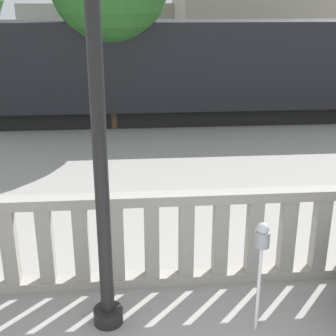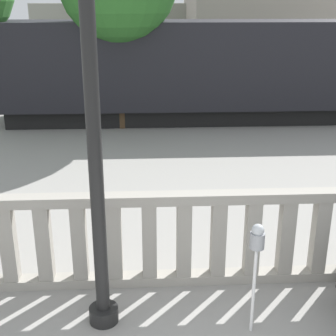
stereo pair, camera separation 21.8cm
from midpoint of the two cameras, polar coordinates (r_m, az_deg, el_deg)
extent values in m
cube|color=#9E998E|center=(6.94, 1.23, -13.18)|extent=(13.50, 0.24, 0.14)
cube|color=#9E998E|center=(6.35, 1.31, -3.67)|extent=(13.50, 0.24, 0.14)
cube|color=#9E998E|center=(6.82, -19.62, -8.97)|extent=(0.20, 0.20, 1.11)
cube|color=#9E998E|center=(6.71, -15.58, -9.00)|extent=(0.20, 0.20, 1.11)
cube|color=#9E998E|center=(6.64, -11.43, -8.98)|extent=(0.20, 0.20, 1.11)
cube|color=#9E998E|center=(6.60, -7.21, -8.91)|extent=(0.20, 0.20, 1.11)
cube|color=#9E998E|center=(6.59, -2.96, -8.80)|extent=(0.20, 0.20, 1.11)
cube|color=#9E998E|center=(6.62, 1.27, -8.64)|extent=(0.20, 0.20, 1.11)
cube|color=#9E998E|center=(6.68, 5.44, -8.43)|extent=(0.20, 0.20, 1.11)
cube|color=#9E998E|center=(6.78, 9.50, -8.19)|extent=(0.20, 0.20, 1.11)
cube|color=#9E998E|center=(6.91, 13.43, -7.92)|extent=(0.20, 0.20, 1.11)
cube|color=#9E998E|center=(7.07, 17.18, -7.62)|extent=(0.20, 0.20, 1.11)
cylinder|color=black|center=(6.23, -8.33, -17.36)|extent=(0.37, 0.37, 0.20)
cylinder|color=black|center=(5.05, -10.01, 10.74)|extent=(0.17, 0.17, 5.75)
cylinder|color=silver|center=(5.88, 9.90, -14.31)|extent=(0.04, 0.04, 1.15)
cylinder|color=gray|center=(5.54, 10.30, -8.53)|extent=(0.17, 0.17, 0.19)
sphere|color=#B2B7BC|center=(5.48, 10.39, -7.30)|extent=(0.15, 0.15, 0.15)
cube|color=black|center=(16.62, 11.39, 6.96)|extent=(17.71, 2.14, 0.55)
cube|color=black|center=(16.35, 11.77, 12.50)|extent=(18.07, 2.67, 2.69)
cube|color=black|center=(29.93, 4.54, 12.83)|extent=(21.66, 2.37, 0.55)
cube|color=gray|center=(29.77, 4.64, 16.37)|extent=(22.10, 2.97, 3.15)
cylinder|color=#4C3823|center=(14.82, -7.17, 10.63)|extent=(0.31, 0.31, 3.07)
camera|label=1|loc=(0.11, -90.86, -0.31)|focal=50.00mm
camera|label=2|loc=(0.11, 89.14, 0.31)|focal=50.00mm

